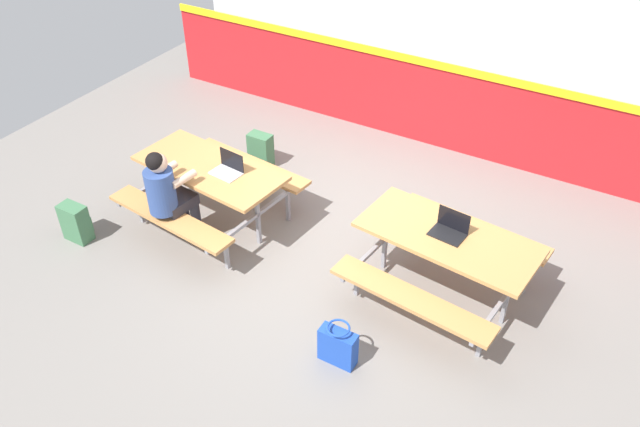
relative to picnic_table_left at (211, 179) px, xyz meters
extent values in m
cube|color=gray|center=(1.33, 0.19, -0.58)|extent=(10.00, 10.00, 0.02)
cube|color=red|center=(1.33, 2.86, -0.02)|extent=(8.00, 0.12, 1.10)
cube|color=yellow|center=(1.33, 2.79, 0.58)|extent=(8.00, 0.03, 0.10)
cube|color=silver|center=(1.33, 2.86, 1.33)|extent=(6.72, 0.12, 1.40)
cube|color=tan|center=(0.00, 0.00, 0.15)|extent=(1.75, 0.93, 0.04)
cube|color=tan|center=(-0.07, -0.63, -0.14)|extent=(1.62, 0.45, 0.04)
cube|color=tan|center=(0.07, 0.63, -0.14)|extent=(1.62, 0.45, 0.04)
cube|color=gray|center=(-0.66, 0.07, -0.22)|extent=(0.04, 0.04, 0.70)
cube|color=gray|center=(-0.66, 0.07, -0.18)|extent=(0.21, 1.55, 0.04)
cube|color=gray|center=(-0.71, -0.43, -0.37)|extent=(0.04, 0.04, 0.41)
cube|color=gray|center=(-0.60, 0.58, -0.37)|extent=(0.04, 0.04, 0.41)
cube|color=gray|center=(0.66, -0.07, -0.22)|extent=(0.04, 0.04, 0.70)
cube|color=gray|center=(0.66, -0.07, -0.18)|extent=(0.21, 1.55, 0.04)
cube|color=gray|center=(0.60, -0.58, -0.37)|extent=(0.04, 0.04, 0.41)
cube|color=gray|center=(0.71, 0.43, -0.37)|extent=(0.04, 0.04, 0.41)
cube|color=tan|center=(2.66, 0.18, 0.15)|extent=(1.75, 0.93, 0.04)
cube|color=tan|center=(2.59, -0.45, -0.14)|extent=(1.62, 0.45, 0.04)
cube|color=tan|center=(2.73, 0.81, -0.14)|extent=(1.62, 0.45, 0.04)
cube|color=gray|center=(2.00, 0.25, -0.22)|extent=(0.04, 0.04, 0.70)
cube|color=gray|center=(2.00, 0.25, -0.18)|extent=(0.21, 1.55, 0.04)
cube|color=gray|center=(1.95, -0.25, -0.37)|extent=(0.04, 0.04, 0.41)
cube|color=gray|center=(2.06, 0.76, -0.37)|extent=(0.04, 0.04, 0.41)
cube|color=gray|center=(3.32, 0.11, -0.22)|extent=(0.04, 0.04, 0.70)
cube|color=gray|center=(3.32, 0.11, -0.18)|extent=(0.21, 1.55, 0.04)
cube|color=gray|center=(3.26, -0.40, -0.37)|extent=(0.04, 0.04, 0.41)
cube|color=gray|center=(3.37, 0.61, -0.37)|extent=(0.04, 0.04, 0.41)
cylinder|color=#2D2D38|center=(-0.18, -0.29, -0.35)|extent=(0.11, 0.11, 0.45)
cylinder|color=#2D2D38|center=(0.00, -0.31, -0.35)|extent=(0.11, 0.11, 0.45)
cube|color=#2D2D38|center=(-0.11, -0.45, -0.06)|extent=(0.34, 0.41, 0.12)
cylinder|color=#334C8C|center=(-0.13, -0.62, 0.18)|extent=(0.30, 0.30, 0.48)
cylinder|color=beige|center=(-0.25, -0.41, 0.27)|extent=(0.11, 0.31, 0.08)
cylinder|color=beige|center=(0.03, -0.44, 0.27)|extent=(0.11, 0.31, 0.08)
sphere|color=beige|center=(-0.13, -0.60, 0.51)|extent=(0.20, 0.20, 0.20)
sphere|color=black|center=(-0.13, -0.63, 0.54)|extent=(0.18, 0.18, 0.18)
cube|color=silver|center=(0.24, -0.03, 0.17)|extent=(0.34, 0.25, 0.01)
cube|color=black|center=(0.26, 0.08, 0.29)|extent=(0.32, 0.04, 0.21)
cube|color=black|center=(2.65, 0.18, 0.17)|extent=(0.34, 0.25, 0.01)
cube|color=black|center=(2.66, 0.29, 0.29)|extent=(0.32, 0.04, 0.21)
cube|color=#3F724C|center=(-1.11, -1.01, -0.35)|extent=(0.30, 0.18, 0.44)
cube|color=#3F724C|center=(-1.11, -0.90, -0.42)|extent=(0.21, 0.04, 0.19)
cube|color=#1E47B2|center=(2.19, -1.08, -0.39)|extent=(0.34, 0.14, 0.36)
torus|color=#1E47B2|center=(2.19, -1.08, -0.15)|extent=(0.21, 0.21, 0.02)
cube|color=#3F724C|center=(-0.21, 1.24, -0.35)|extent=(0.30, 0.18, 0.44)
cube|color=#3F724C|center=(-0.21, 1.35, -0.42)|extent=(0.21, 0.04, 0.19)
camera|label=1|loc=(3.94, -4.41, 3.95)|focal=35.95mm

